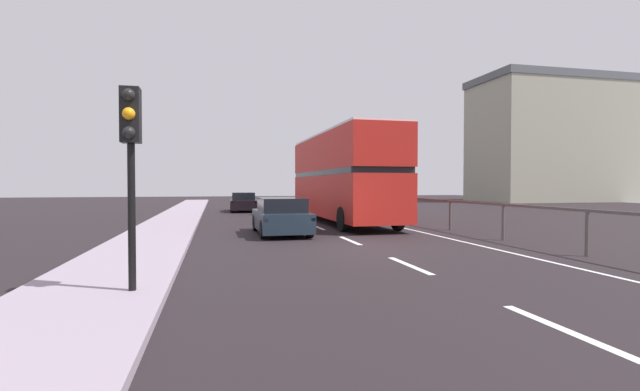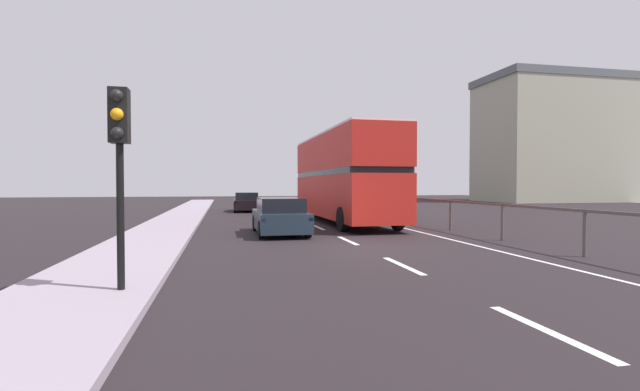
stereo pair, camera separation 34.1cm
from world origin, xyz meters
TOP-DOWN VIEW (x-y plane):
  - ground_plane at (0.00, 0.00)m, footprint 75.49×120.00m
  - near_sidewalk_kerb at (-6.41, 0.00)m, footprint 2.47×80.00m
  - lane_paint_markings at (2.13, 8.76)m, footprint 3.67×46.00m
  - bridge_side_railing at (5.08, 9.00)m, footprint 0.10×42.00m
  - distant_building_block at (33.36, 30.34)m, footprint 18.67×8.88m
  - double_decker_bus_red at (1.70, 8.27)m, footprint 2.72×11.50m
  - hatchback_car_near at (-1.97, 3.77)m, footprint 1.86×4.22m
  - traffic_signal_pole at (-5.72, -5.22)m, footprint 0.30×0.42m
  - sedan_car_ahead at (-2.50, 18.69)m, footprint 1.85×4.42m

SIDE VIEW (x-z plane):
  - ground_plane at x=0.00m, z-range -0.10..0.00m
  - lane_paint_markings at x=2.13m, z-range 0.00..0.01m
  - near_sidewalk_kerb at x=-6.41m, z-range 0.00..0.14m
  - sedan_car_ahead at x=-2.50m, z-range -0.02..1.31m
  - hatchback_car_near at x=-1.97m, z-range -0.02..1.36m
  - bridge_side_railing at x=5.08m, z-range 0.37..1.61m
  - double_decker_bus_red at x=1.70m, z-range 0.15..4.50m
  - traffic_signal_pole at x=-5.72m, z-range 0.97..4.29m
  - distant_building_block at x=33.36m, z-range 0.02..13.79m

